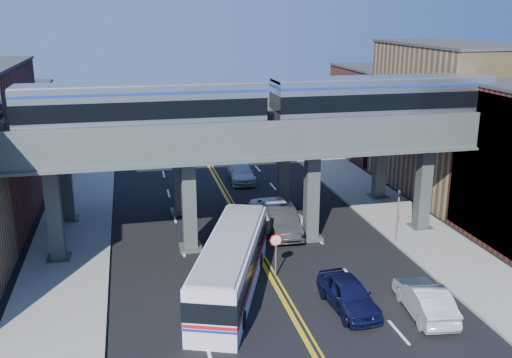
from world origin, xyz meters
TOP-DOWN VIEW (x-y plane):
  - ground at (0.00, 0.00)m, footprint 120.00×120.00m
  - sidewalk_west at (-11.50, 10.00)m, footprint 5.00×70.00m
  - sidewalk_east at (11.50, 10.00)m, footprint 5.00×70.00m
  - building_west_c at (-18.50, 29.00)m, footprint 8.00×10.00m
  - building_east_b at (18.50, 16.00)m, footprint 8.00×14.00m
  - building_east_c at (18.50, 29.00)m, footprint 8.00×10.00m
  - mural_panel at (14.55, 4.00)m, footprint 0.10×9.50m
  - elevated_viaduct_near at (0.00, 8.00)m, footprint 52.00×3.60m
  - elevated_viaduct_far at (0.00, 15.00)m, footprint 52.00×3.60m
  - transit_train at (-6.48, 8.00)m, footprint 44.47×2.79m
  - stop_sign at (0.30, 3.00)m, footprint 0.76×0.09m
  - traffic_signal at (9.20, 6.00)m, footprint 0.15×0.18m
  - transit_bus at (-2.50, 1.76)m, footprint 6.28×11.60m
  - car_lane_a at (2.98, -1.35)m, footprint 2.19×4.89m
  - car_lane_b at (2.41, 9.36)m, footprint 2.19×5.48m
  - car_lane_c at (2.53, 11.13)m, footprint 3.23×6.07m
  - car_lane_d at (2.15, 22.32)m, footprint 2.45×5.35m
  - car_parked_curb at (6.50, -2.66)m, footprint 2.24×5.04m

SIDE VIEW (x-z plane):
  - ground at x=0.00m, z-range 0.00..0.00m
  - sidewalk_west at x=-11.50m, z-range 0.00..0.16m
  - sidewalk_east at x=11.50m, z-range 0.00..0.16m
  - car_lane_d at x=2.15m, z-range 0.00..1.52m
  - car_parked_curb at x=6.50m, z-range 0.00..1.61m
  - car_lane_c at x=2.53m, z-range 0.00..1.62m
  - car_lane_a at x=2.98m, z-range 0.00..1.63m
  - car_lane_b at x=2.41m, z-range 0.00..1.77m
  - transit_bus at x=-2.50m, z-range 0.04..2.98m
  - stop_sign at x=0.30m, z-range 0.44..3.07m
  - traffic_signal at x=9.20m, z-range 0.25..4.35m
  - building_west_c at x=-18.50m, z-range 0.00..8.00m
  - building_east_c at x=18.50m, z-range 0.00..9.00m
  - mural_panel at x=14.55m, z-range 0.00..9.50m
  - building_east_b at x=18.50m, z-range 0.00..12.00m
  - elevated_viaduct_near at x=0.00m, z-range 2.77..10.17m
  - elevated_viaduct_far at x=0.00m, z-range 2.77..10.17m
  - transit_train at x=-6.48m, z-range 7.54..10.78m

